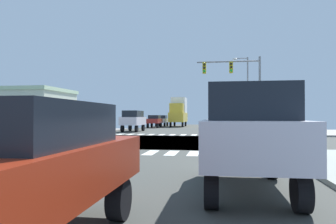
{
  "coord_description": "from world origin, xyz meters",
  "views": [
    {
      "loc": [
        4.32,
        -22.0,
        1.7
      ],
      "look_at": [
        -0.6,
        10.12,
        2.14
      ],
      "focal_mm": 34.27,
      "sensor_mm": 36.0,
      "label": 1
    }
  ],
  "objects_px": {
    "street_lamp": "(246,87)",
    "bank_building": "(20,110)",
    "suv_nearside_1": "(133,119)",
    "sedan_queued_3": "(27,164)",
    "sedan_middle_4": "(162,120)",
    "traffic_signal_mast": "(236,78)",
    "suv_leading_2": "(247,130)",
    "box_truck_trailing_1": "(179,111)",
    "sedan_farside_1": "(154,120)",
    "sedan_crossing_2": "(53,126)"
  },
  "relations": [
    {
      "from": "street_lamp",
      "to": "bank_building",
      "type": "height_order",
      "value": "street_lamp"
    },
    {
      "from": "suv_leading_2",
      "to": "suv_nearside_1",
      "type": "bearing_deg",
      "value": 110.01
    },
    {
      "from": "sedan_queued_3",
      "to": "suv_leading_2",
      "type": "height_order",
      "value": "suv_leading_2"
    },
    {
      "from": "traffic_signal_mast",
      "to": "sedan_middle_4",
      "type": "distance_m",
      "value": 26.95
    },
    {
      "from": "street_lamp",
      "to": "sedan_crossing_2",
      "type": "relative_size",
      "value": 1.95
    },
    {
      "from": "box_truck_trailing_1",
      "to": "sedan_middle_4",
      "type": "distance_m",
      "value": 3.5
    },
    {
      "from": "traffic_signal_mast",
      "to": "sedan_queued_3",
      "type": "relative_size",
      "value": 1.66
    },
    {
      "from": "street_lamp",
      "to": "sedan_farside_1",
      "type": "xyz_separation_m",
      "value": [
        -12.52,
        10.44,
        -3.87
      ]
    },
    {
      "from": "bank_building",
      "to": "box_truck_trailing_1",
      "type": "height_order",
      "value": "bank_building"
    },
    {
      "from": "sedan_crossing_2",
      "to": "box_truck_trailing_1",
      "type": "distance_m",
      "value": 34.63
    },
    {
      "from": "sedan_farside_1",
      "to": "suv_leading_2",
      "type": "xyz_separation_m",
      "value": [
        10.0,
        -39.89,
        0.28
      ]
    },
    {
      "from": "street_lamp",
      "to": "box_truck_trailing_1",
      "type": "xyz_separation_m",
      "value": [
        -9.52,
        15.94,
        -2.42
      ]
    },
    {
      "from": "suv_nearside_1",
      "to": "sedan_middle_4",
      "type": "xyz_separation_m",
      "value": [
        0.0,
        18.98,
        -0.28
      ]
    },
    {
      "from": "box_truck_trailing_1",
      "to": "suv_leading_2",
      "type": "bearing_deg",
      "value": 98.77
    },
    {
      "from": "bank_building",
      "to": "sedan_crossing_2",
      "type": "distance_m",
      "value": 20.22
    },
    {
      "from": "suv_nearside_1",
      "to": "sedan_farside_1",
      "type": "distance_m",
      "value": 12.42
    },
    {
      "from": "suv_nearside_1",
      "to": "sedan_middle_4",
      "type": "distance_m",
      "value": 18.98
    },
    {
      "from": "suv_nearside_1",
      "to": "suv_leading_2",
      "type": "bearing_deg",
      "value": 110.01
    },
    {
      "from": "sedan_farside_1",
      "to": "sedan_crossing_2",
      "type": "bearing_deg",
      "value": 88.57
    },
    {
      "from": "suv_nearside_1",
      "to": "sedan_farside_1",
      "type": "bearing_deg",
      "value": -90.0
    },
    {
      "from": "sedan_queued_3",
      "to": "box_truck_trailing_1",
      "type": "distance_m",
      "value": 49.45
    },
    {
      "from": "street_lamp",
      "to": "suv_nearside_1",
      "type": "distance_m",
      "value": 13.17
    },
    {
      "from": "traffic_signal_mast",
      "to": "street_lamp",
      "type": "relative_size",
      "value": 0.85
    },
    {
      "from": "sedan_queued_3",
      "to": "sedan_farside_1",
      "type": "bearing_deg",
      "value": 99.09
    },
    {
      "from": "sedan_queued_3",
      "to": "suv_leading_2",
      "type": "bearing_deg",
      "value": 52.35
    },
    {
      "from": "bank_building",
      "to": "sedan_queued_3",
      "type": "bearing_deg",
      "value": -56.4
    },
    {
      "from": "sedan_middle_4",
      "to": "suv_leading_2",
      "type": "bearing_deg",
      "value": 102.15
    },
    {
      "from": "suv_nearside_1",
      "to": "sedan_farside_1",
      "type": "height_order",
      "value": "suv_nearside_1"
    },
    {
      "from": "sedan_farside_1",
      "to": "sedan_queued_3",
      "type": "distance_m",
      "value": 44.33
    },
    {
      "from": "sedan_farside_1",
      "to": "sedan_queued_3",
      "type": "relative_size",
      "value": 1.0
    },
    {
      "from": "bank_building",
      "to": "sedan_queued_3",
      "type": "distance_m",
      "value": 36.78
    },
    {
      "from": "suv_nearside_1",
      "to": "sedan_crossing_2",
      "type": "xyz_separation_m",
      "value": [
        -0.72,
        -16.49,
        -0.28
      ]
    },
    {
      "from": "sedan_farside_1",
      "to": "suv_leading_2",
      "type": "bearing_deg",
      "value": 104.07
    },
    {
      "from": "street_lamp",
      "to": "bank_building",
      "type": "xyz_separation_m",
      "value": [
        -25.86,
        -2.72,
        -2.54
      ]
    },
    {
      "from": "sedan_queued_3",
      "to": "suv_leading_2",
      "type": "relative_size",
      "value": 0.93
    },
    {
      "from": "sedan_middle_4",
      "to": "sedan_farside_1",
      "type": "bearing_deg",
      "value": 90.0
    },
    {
      "from": "street_lamp",
      "to": "sedan_queued_3",
      "type": "height_order",
      "value": "street_lamp"
    },
    {
      "from": "traffic_signal_mast",
      "to": "street_lamp",
      "type": "height_order",
      "value": "street_lamp"
    },
    {
      "from": "street_lamp",
      "to": "box_truck_trailing_1",
      "type": "bearing_deg",
      "value": 120.85
    },
    {
      "from": "bank_building",
      "to": "suv_nearside_1",
      "type": "bearing_deg",
      "value": 3.18
    },
    {
      "from": "traffic_signal_mast",
      "to": "sedan_farside_1",
      "type": "bearing_deg",
      "value": 121.95
    },
    {
      "from": "traffic_signal_mast",
      "to": "suv_nearside_1",
      "type": "height_order",
      "value": "traffic_signal_mast"
    },
    {
      "from": "suv_nearside_1",
      "to": "sedan_queued_3",
      "type": "height_order",
      "value": "suv_nearside_1"
    },
    {
      "from": "sedan_queued_3",
      "to": "sedan_middle_4",
      "type": "xyz_separation_m",
      "value": [
        -7.0,
        50.33,
        0.0
      ]
    },
    {
      "from": "box_truck_trailing_1",
      "to": "traffic_signal_mast",
      "type": "bearing_deg",
      "value": 109.1
    },
    {
      "from": "sedan_farside_1",
      "to": "sedan_crossing_2",
      "type": "relative_size",
      "value": 1.0
    },
    {
      "from": "street_lamp",
      "to": "bank_building",
      "type": "relative_size",
      "value": 0.69
    },
    {
      "from": "suv_nearside_1",
      "to": "box_truck_trailing_1",
      "type": "relative_size",
      "value": 0.64
    },
    {
      "from": "bank_building",
      "to": "suv_leading_2",
      "type": "bearing_deg",
      "value": -48.87
    },
    {
      "from": "bank_building",
      "to": "sedan_crossing_2",
      "type": "relative_size",
      "value": 2.83
    }
  ]
}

